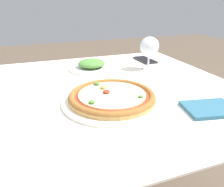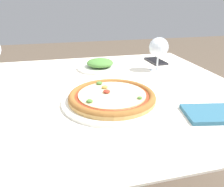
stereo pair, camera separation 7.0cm
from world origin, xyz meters
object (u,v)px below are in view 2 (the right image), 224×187
Objects in this scene: pizza_plate at (112,97)px; side_plate at (100,65)px; wine_glass_far_right at (159,48)px; dining_table at (45,113)px; cell_phone at (156,61)px.

side_plate reaches higher than pizza_plate.
wine_glass_far_right reaches higher than pizza_plate.
dining_table is 0.37m from side_plate.
cell_phone is at bearing 27.59° from dining_table.
pizza_plate is at bearing -128.98° from cell_phone.
pizza_plate is 2.12× the size of wine_glass_far_right.
wine_glass_far_right is 1.03× the size of cell_phone.
wine_glass_far_right reaches higher than dining_table.
pizza_plate is (0.22, -0.13, 0.10)m from dining_table.
pizza_plate is at bearing -29.18° from dining_table.
dining_table is 0.27m from pizza_plate.
wine_glass_far_right is 0.28m from side_plate.
cell_phone is 0.68× the size of side_plate.
dining_table is 0.56m from wine_glass_far_right.
side_plate is (-0.31, -0.05, 0.01)m from cell_phone.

